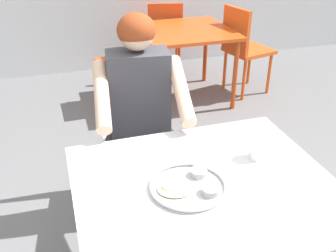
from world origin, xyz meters
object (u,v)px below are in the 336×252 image
(thali_tray, at_px, (189,186))
(chair_red_left, at_px, (127,58))
(drinking_cup, at_px, (258,148))
(table_background_red, at_px, (185,38))
(chair_red_right, at_px, (243,45))
(diner_foreground, at_px, (141,109))
(table_foreground, at_px, (205,198))
(chair_foreground, at_px, (137,125))
(chair_red_far, at_px, (165,35))

(thali_tray, distance_m, chair_red_left, 2.35)
(drinking_cup, xyz_separation_m, table_background_red, (0.43, 2.19, -0.15))
(chair_red_right, bearing_deg, diner_foreground, -132.75)
(thali_tray, height_order, chair_red_right, chair_red_right)
(thali_tray, bearing_deg, chair_red_left, 84.47)
(table_background_red, bearing_deg, table_foreground, -107.45)
(thali_tray, bearing_deg, diner_foreground, 91.68)
(drinking_cup, distance_m, chair_foreground, 0.94)
(table_background_red, bearing_deg, thali_tray, -109.12)
(chair_foreground, bearing_deg, table_background_red, 59.63)
(chair_red_right, bearing_deg, drinking_cup, -115.81)
(table_foreground, bearing_deg, drinking_cup, 20.87)
(thali_tray, height_order, chair_red_left, chair_red_left)
(diner_foreground, distance_m, table_background_red, 1.79)
(table_foreground, height_order, table_background_red, table_foreground)
(drinking_cup, height_order, chair_red_left, drinking_cup)
(thali_tray, relative_size, chair_red_far, 0.36)
(chair_red_right, bearing_deg, table_background_red, 175.66)
(chair_foreground, bearing_deg, chair_red_far, 68.64)
(diner_foreground, bearing_deg, drinking_cup, -57.18)
(table_background_red, bearing_deg, chair_red_right, -4.34)
(table_foreground, relative_size, diner_foreground, 0.84)
(table_background_red, distance_m, chair_red_right, 0.62)
(drinking_cup, height_order, chair_red_far, chair_red_far)
(thali_tray, relative_size, diner_foreground, 0.25)
(thali_tray, xyz_separation_m, chair_red_right, (1.40, 2.26, -0.22))
(table_foreground, distance_m, thali_tray, 0.12)
(thali_tray, height_order, chair_foreground, chair_foreground)
(drinking_cup, distance_m, chair_red_right, 2.39)
(chair_red_left, bearing_deg, table_foreground, -93.67)
(diner_foreground, relative_size, table_background_red, 1.44)
(chair_foreground, bearing_deg, thali_tray, -90.06)
(chair_foreground, distance_m, chair_red_right, 1.92)
(drinking_cup, relative_size, diner_foreground, 0.08)
(thali_tray, relative_size, table_background_red, 0.36)
(table_foreground, relative_size, chair_red_right, 1.17)
(thali_tray, bearing_deg, drinking_cup, 17.68)
(diner_foreground, height_order, chair_red_far, diner_foreground)
(drinking_cup, height_order, chair_red_right, chair_red_right)
(diner_foreground, height_order, chair_red_left, diner_foreground)
(chair_foreground, xyz_separation_m, chair_red_far, (0.78, 2.01, -0.03))
(table_background_red, relative_size, chair_red_right, 0.96)
(chair_red_far, bearing_deg, table_foreground, -103.55)
(thali_tray, distance_m, chair_red_right, 2.67)
(table_background_red, bearing_deg, chair_red_left, 177.67)
(table_foreground, xyz_separation_m, drinking_cup, (0.29, 0.11, 0.12))
(table_foreground, bearing_deg, chair_red_left, 86.33)
(chair_red_left, height_order, chair_red_far, chair_red_far)
(table_foreground, xyz_separation_m, chair_foreground, (-0.08, 0.94, -0.14))
(table_foreground, bearing_deg, diner_foreground, 97.81)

